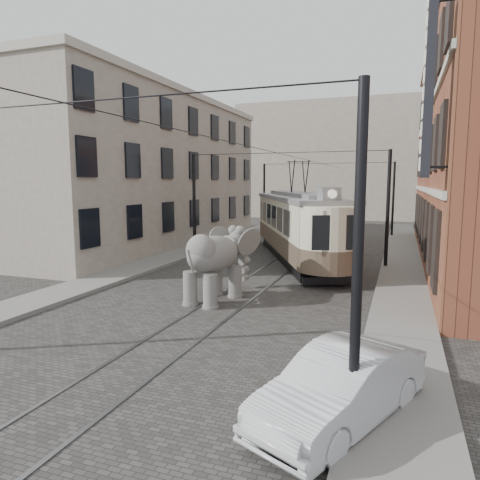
% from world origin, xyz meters
% --- Properties ---
extents(ground, '(120.00, 120.00, 0.00)m').
position_xyz_m(ground, '(0.00, 0.00, 0.00)').
color(ground, '#42403D').
extents(tram_rails, '(1.54, 80.00, 0.02)m').
position_xyz_m(tram_rails, '(0.00, 0.00, 0.01)').
color(tram_rails, slate).
rests_on(tram_rails, ground).
extents(sidewalk_right, '(2.00, 60.00, 0.15)m').
position_xyz_m(sidewalk_right, '(6.00, 0.00, 0.07)').
color(sidewalk_right, slate).
rests_on(sidewalk_right, ground).
extents(sidewalk_left, '(2.00, 60.00, 0.15)m').
position_xyz_m(sidewalk_left, '(-6.50, 0.00, 0.07)').
color(sidewalk_left, slate).
rests_on(sidewalk_left, ground).
extents(stucco_building, '(7.00, 24.00, 10.00)m').
position_xyz_m(stucco_building, '(-11.00, 10.00, 5.00)').
color(stucco_building, gray).
rests_on(stucco_building, ground).
extents(distant_block, '(28.00, 10.00, 14.00)m').
position_xyz_m(distant_block, '(0.00, 40.00, 7.00)').
color(distant_block, gray).
rests_on(distant_block, ground).
extents(catenary, '(11.00, 30.20, 6.00)m').
position_xyz_m(catenary, '(-0.20, 5.00, 3.00)').
color(catenary, black).
rests_on(catenary, ground).
extents(tram, '(8.47, 13.97, 5.57)m').
position_xyz_m(tram, '(0.32, 7.23, 2.78)').
color(tram, beige).
rests_on(tram, ground).
extents(elephant, '(3.13, 4.75, 2.70)m').
position_xyz_m(elephant, '(-0.57, -2.73, 1.35)').
color(elephant, slate).
rests_on(elephant, ground).
extents(parked_car, '(3.02, 4.37, 1.36)m').
position_xyz_m(parked_car, '(4.95, -9.55, 0.68)').
color(parked_car, silver).
rests_on(parked_car, ground).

